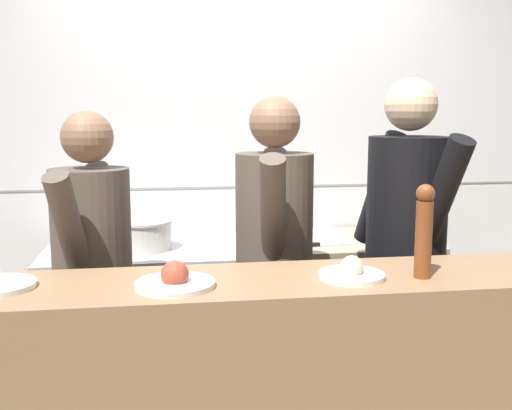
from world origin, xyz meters
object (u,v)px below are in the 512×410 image
at_px(oven_range, 149,325).
at_px(mixing_bowl_steel, 324,229).
at_px(chefs_knife, 328,244).
at_px(plated_dish_dessert, 352,273).
at_px(chef_sous, 274,266).
at_px(pepper_mill, 424,229).
at_px(chef_head_cook, 93,282).
at_px(chef_line, 405,252).
at_px(plated_dish_appetiser, 175,281).
at_px(stock_pot, 142,234).

distance_m(oven_range, mixing_bowl_steel, 1.12).
relative_size(oven_range, chefs_knife, 2.71).
xyz_separation_m(plated_dish_dessert, chef_sous, (-0.15, 0.64, -0.14)).
relative_size(plated_dish_dessert, pepper_mill, 0.71).
bearing_deg(chef_head_cook, pepper_mill, -13.54).
height_order(mixing_bowl_steel, plated_dish_dessert, plated_dish_dessert).
distance_m(mixing_bowl_steel, chef_head_cook, 1.43).
xyz_separation_m(mixing_bowl_steel, chef_line, (0.17, -0.76, 0.04)).
bearing_deg(mixing_bowl_steel, chef_sous, -120.06).
bearing_deg(plated_dish_appetiser, stock_pot, 96.83).
height_order(chef_head_cook, chef_line, chef_line).
bearing_deg(stock_pot, chef_head_cook, -105.41).
bearing_deg(chef_head_cook, plated_dish_dessert, -18.24).
height_order(plated_dish_dessert, pepper_mill, pepper_mill).
distance_m(oven_range, chef_line, 1.46).
bearing_deg(chefs_knife, pepper_mill, -90.34).
distance_m(plated_dish_dessert, chef_sous, 0.67).
relative_size(mixing_bowl_steel, chef_head_cook, 0.18).
xyz_separation_m(pepper_mill, chef_sous, (-0.39, 0.67, -0.28)).
relative_size(oven_range, chef_line, 0.62).
relative_size(chefs_knife, pepper_mill, 1.25).
height_order(mixing_bowl_steel, pepper_mill, pepper_mill).
height_order(plated_dish_appetiser, chef_sous, chef_sous).
height_order(chef_head_cook, chef_sous, chef_sous).
height_order(stock_pot, chef_sous, chef_sous).
relative_size(plated_dish_appetiser, chef_sous, 0.16).
relative_size(oven_range, chef_sous, 0.65).
bearing_deg(chef_head_cook, chefs_knife, 40.77).
bearing_deg(chef_sous, pepper_mill, -48.32).
bearing_deg(oven_range, stock_pot, -117.57).
bearing_deg(plated_dish_dessert, chefs_knife, 78.13).
height_order(oven_range, mixing_bowl_steel, mixing_bowl_steel).
height_order(chefs_knife, chef_sous, chef_sous).
relative_size(plated_dish_appetiser, chef_line, 0.15).
height_order(plated_dish_dessert, chef_line, chef_line).
bearing_deg(chef_line, chefs_knife, 95.80).
bearing_deg(chef_line, mixing_bowl_steel, 87.92).
xyz_separation_m(oven_range, plated_dish_dessert, (0.72, -1.31, 0.62)).
bearing_deg(chefs_knife, mixing_bowl_steel, 80.90).
xyz_separation_m(stock_pot, pepper_mill, (0.98, -1.29, 0.25)).
bearing_deg(chef_sous, plated_dish_dessert, -65.28).
distance_m(chefs_knife, chef_head_cook, 1.29).
bearing_deg(mixing_bowl_steel, plated_dish_dessert, -101.45).
bearing_deg(pepper_mill, oven_range, 125.63).
height_order(chefs_knife, chef_head_cook, chef_head_cook).
xyz_separation_m(stock_pot, chef_head_cook, (-0.18, -0.65, -0.07)).
relative_size(plated_dish_appetiser, chef_head_cook, 0.16).
xyz_separation_m(chefs_knife, plated_dish_dessert, (-0.25, -1.17, 0.17)).
relative_size(chefs_knife, chef_head_cook, 0.25).
height_order(plated_dish_appetiser, chef_line, chef_line).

